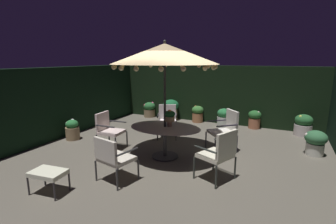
{
  "coord_description": "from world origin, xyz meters",
  "views": [
    {
      "loc": [
        2.33,
        -5.3,
        2.34
      ],
      "look_at": [
        -0.17,
        0.01,
        1.08
      ],
      "focal_mm": 26.65,
      "sensor_mm": 36.0,
      "label": 1
    }
  ],
  "objects_px": {
    "patio_umbrella": "(165,54)",
    "potted_plant_back_left": "(171,109)",
    "potted_plant_back_right": "(72,130)",
    "potted_plant_left_far": "(303,125)",
    "ottoman_footrest": "(48,174)",
    "potted_plant_front_corner": "(254,119)",
    "patio_chair_east": "(167,119)",
    "potted_plant_right_near": "(316,142)",
    "potted_plant_right_far": "(198,113)",
    "centerpiece_planter": "(170,116)",
    "patio_chair_northeast": "(226,128)",
    "potted_plant_back_center": "(224,118)",
    "patio_dining_table": "(165,133)",
    "patio_chair_southeast": "(108,128)",
    "patio_chair_south": "(113,156)",
    "patio_chair_north": "(220,152)",
    "potted_plant_left_near": "(149,109)"
  },
  "relations": [
    {
      "from": "patio_umbrella",
      "to": "centerpiece_planter",
      "type": "distance_m",
      "value": 1.44
    },
    {
      "from": "patio_chair_east",
      "to": "potted_plant_left_far",
      "type": "xyz_separation_m",
      "value": [
        3.75,
        1.92,
        -0.23
      ]
    },
    {
      "from": "potted_plant_front_corner",
      "to": "patio_dining_table",
      "type": "bearing_deg",
      "value": -114.76
    },
    {
      "from": "ottoman_footrest",
      "to": "potted_plant_front_corner",
      "type": "distance_m",
      "value": 6.57
    },
    {
      "from": "patio_chair_north",
      "to": "potted_plant_back_right",
      "type": "xyz_separation_m",
      "value": [
        -4.52,
        0.68,
        -0.31
      ]
    },
    {
      "from": "patio_chair_south",
      "to": "ottoman_footrest",
      "type": "relative_size",
      "value": 1.42
    },
    {
      "from": "patio_chair_south",
      "to": "potted_plant_front_corner",
      "type": "height_order",
      "value": "patio_chair_south"
    },
    {
      "from": "potted_plant_front_corner",
      "to": "potted_plant_back_center",
      "type": "bearing_deg",
      "value": -165.13
    },
    {
      "from": "potted_plant_back_right",
      "to": "potted_plant_left_far",
      "type": "bearing_deg",
      "value": 28.54
    },
    {
      "from": "centerpiece_planter",
      "to": "potted_plant_left_near",
      "type": "xyz_separation_m",
      "value": [
        -2.52,
        3.49,
        -0.69
      ]
    },
    {
      "from": "patio_chair_south",
      "to": "potted_plant_back_left",
      "type": "relative_size",
      "value": 1.14
    },
    {
      "from": "patio_chair_northeast",
      "to": "potted_plant_right_far",
      "type": "distance_m",
      "value": 2.98
    },
    {
      "from": "potted_plant_right_far",
      "to": "potted_plant_right_near",
      "type": "relative_size",
      "value": 0.99
    },
    {
      "from": "ottoman_footrest",
      "to": "potted_plant_back_right",
      "type": "bearing_deg",
      "value": 128.48
    },
    {
      "from": "patio_chair_south",
      "to": "patio_chair_north",
      "type": "bearing_deg",
      "value": 26.83
    },
    {
      "from": "potted_plant_left_near",
      "to": "potted_plant_right_far",
      "type": "distance_m",
      "value": 2.06
    },
    {
      "from": "patio_chair_east",
      "to": "potted_plant_back_center",
      "type": "height_order",
      "value": "patio_chair_east"
    },
    {
      "from": "patio_chair_east",
      "to": "patio_chair_south",
      "type": "height_order",
      "value": "patio_chair_east"
    },
    {
      "from": "patio_chair_southeast",
      "to": "patio_umbrella",
      "type": "bearing_deg",
      "value": 3.55
    },
    {
      "from": "potted_plant_back_center",
      "to": "potted_plant_back_right",
      "type": "relative_size",
      "value": 1.09
    },
    {
      "from": "patio_umbrella",
      "to": "potted_plant_right_far",
      "type": "distance_m",
      "value": 4.17
    },
    {
      "from": "patio_dining_table",
      "to": "potted_plant_back_right",
      "type": "height_order",
      "value": "patio_dining_table"
    },
    {
      "from": "patio_chair_east",
      "to": "potted_plant_right_near",
      "type": "relative_size",
      "value": 1.56
    },
    {
      "from": "potted_plant_right_far",
      "to": "potted_plant_back_center",
      "type": "bearing_deg",
      "value": -14.13
    },
    {
      "from": "ottoman_footrest",
      "to": "potted_plant_back_center",
      "type": "xyz_separation_m",
      "value": [
        1.79,
        5.69,
        -0.03
      ]
    },
    {
      "from": "ottoman_footrest",
      "to": "potted_plant_left_near",
      "type": "height_order",
      "value": "potted_plant_left_near"
    },
    {
      "from": "patio_chair_southeast",
      "to": "potted_plant_right_far",
      "type": "xyz_separation_m",
      "value": [
        1.23,
        3.68,
        -0.23
      ]
    },
    {
      "from": "potted_plant_front_corner",
      "to": "potted_plant_right_far",
      "type": "height_order",
      "value": "potted_plant_front_corner"
    },
    {
      "from": "patio_chair_southeast",
      "to": "potted_plant_front_corner",
      "type": "bearing_deg",
      "value": 48.5
    },
    {
      "from": "potted_plant_front_corner",
      "to": "potted_plant_back_right",
      "type": "height_order",
      "value": "potted_plant_front_corner"
    },
    {
      "from": "centerpiece_planter",
      "to": "potted_plant_back_left",
      "type": "xyz_separation_m",
      "value": [
        -1.52,
        3.4,
        -0.57
      ]
    },
    {
      "from": "patio_chair_northeast",
      "to": "potted_plant_left_far",
      "type": "xyz_separation_m",
      "value": [
        1.91,
        2.31,
        -0.26
      ]
    },
    {
      "from": "potted_plant_back_center",
      "to": "potted_plant_left_near",
      "type": "bearing_deg",
      "value": 175.27
    },
    {
      "from": "patio_chair_southeast",
      "to": "potted_plant_left_far",
      "type": "xyz_separation_m",
      "value": [
        4.72,
        3.49,
        -0.22
      ]
    },
    {
      "from": "patio_chair_south",
      "to": "potted_plant_back_right",
      "type": "relative_size",
      "value": 1.52
    },
    {
      "from": "patio_dining_table",
      "to": "potted_plant_back_left",
      "type": "bearing_deg",
      "value": 112.47
    },
    {
      "from": "patio_chair_southeast",
      "to": "patio_chair_south",
      "type": "height_order",
      "value": "patio_chair_southeast"
    },
    {
      "from": "patio_umbrella",
      "to": "potted_plant_back_left",
      "type": "distance_m",
      "value": 4.27
    },
    {
      "from": "potted_plant_front_corner",
      "to": "potted_plant_back_left",
      "type": "distance_m",
      "value": 3.1
    },
    {
      "from": "patio_chair_northeast",
      "to": "ottoman_footrest",
      "type": "distance_m",
      "value": 4.17
    },
    {
      "from": "potted_plant_back_center",
      "to": "potted_plant_back_right",
      "type": "height_order",
      "value": "potted_plant_back_center"
    },
    {
      "from": "potted_plant_right_far",
      "to": "potted_plant_back_left",
      "type": "distance_m",
      "value": 1.07
    },
    {
      "from": "patio_chair_east",
      "to": "patio_umbrella",
      "type": "bearing_deg",
      "value": -66.57
    },
    {
      "from": "patio_chair_northeast",
      "to": "potted_plant_back_right",
      "type": "distance_m",
      "value": 4.39
    },
    {
      "from": "patio_chair_south",
      "to": "potted_plant_right_far",
      "type": "distance_m",
      "value": 5.15
    },
    {
      "from": "centerpiece_planter",
      "to": "patio_chair_northeast",
      "type": "height_order",
      "value": "centerpiece_planter"
    },
    {
      "from": "centerpiece_planter",
      "to": "potted_plant_front_corner",
      "type": "bearing_deg",
      "value": 65.8
    },
    {
      "from": "potted_plant_left_near",
      "to": "potted_plant_front_corner",
      "type": "height_order",
      "value": "potted_plant_front_corner"
    },
    {
      "from": "patio_chair_southeast",
      "to": "potted_plant_back_left",
      "type": "xyz_separation_m",
      "value": [
        0.17,
        3.58,
        -0.12
      ]
    },
    {
      "from": "potted_plant_back_right",
      "to": "ottoman_footrest",
      "type": "bearing_deg",
      "value": -51.52
    }
  ]
}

